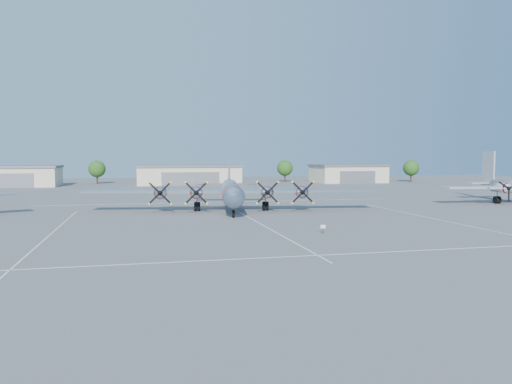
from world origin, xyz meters
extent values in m
plane|color=#525254|center=(0.00, 0.00, 0.00)|extent=(260.00, 260.00, 0.00)
cube|color=silver|center=(-22.00, -5.00, 0.01)|extent=(0.15, 40.00, 0.01)
cube|color=silver|center=(0.00, -5.00, 0.01)|extent=(0.15, 40.00, 0.01)
cube|color=silver|center=(22.00, -5.00, 0.01)|extent=(0.15, 40.00, 0.01)
cube|color=silver|center=(0.00, -22.00, 0.01)|extent=(60.00, 0.15, 0.01)
cube|color=silver|center=(0.00, 25.00, 0.01)|extent=(60.00, 0.15, 0.01)
cube|color=beige|center=(-45.00, 82.00, 2.40)|extent=(22.00, 14.00, 4.80)
cube|color=slate|center=(-45.00, 82.00, 5.10)|extent=(22.60, 14.60, 0.60)
cube|color=slate|center=(-45.00, 74.95, 1.80)|extent=(12.10, 0.20, 3.60)
cube|color=beige|center=(0.00, 82.00, 2.40)|extent=(28.00, 14.00, 4.80)
cube|color=slate|center=(0.00, 82.00, 5.10)|extent=(28.60, 14.60, 0.60)
cube|color=slate|center=(0.00, 74.95, 1.80)|extent=(15.40, 0.20, 3.60)
cube|color=beige|center=(48.00, 82.00, 2.40)|extent=(20.00, 14.00, 4.80)
cube|color=slate|center=(48.00, 82.00, 5.10)|extent=(20.60, 14.60, 0.60)
cube|color=slate|center=(48.00, 74.95, 1.80)|extent=(11.00, 0.20, 3.60)
cylinder|color=#382619|center=(-25.00, 90.00, 1.40)|extent=(0.50, 0.50, 2.80)
sphere|color=#254814|center=(-25.00, 90.00, 4.24)|extent=(4.80, 4.80, 4.80)
cylinder|color=#382619|center=(30.00, 88.00, 1.40)|extent=(0.50, 0.50, 2.80)
sphere|color=#254814|center=(30.00, 88.00, 4.24)|extent=(4.80, 4.80, 4.80)
cylinder|color=#382619|center=(68.00, 80.00, 1.40)|extent=(0.50, 0.50, 2.80)
sphere|color=#254814|center=(68.00, 80.00, 4.24)|extent=(4.80, 4.80, 4.80)
cylinder|color=black|center=(4.27, -11.95, 0.34)|extent=(0.05, 0.05, 0.69)
cube|color=white|center=(4.27, -11.95, 0.73)|extent=(0.46, 0.18, 0.34)
camera|label=1|loc=(-13.40, -58.12, 7.63)|focal=35.00mm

